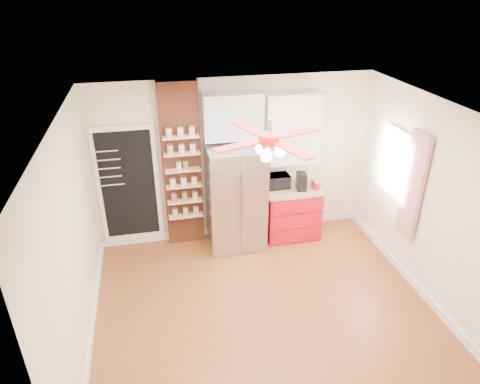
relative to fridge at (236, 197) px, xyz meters
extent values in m
plane|color=brown|center=(0.05, -1.63, -0.88)|extent=(4.50, 4.50, 0.00)
plane|color=white|center=(0.05, -1.63, 1.83)|extent=(4.50, 4.50, 0.00)
cube|color=#FDEDCB|center=(0.05, 0.37, 0.48)|extent=(4.50, 0.02, 2.70)
cube|color=#FDEDCB|center=(0.05, -3.63, 0.48)|extent=(4.50, 0.02, 2.70)
cube|color=#FDEDCB|center=(-2.20, -1.63, 0.48)|extent=(0.02, 4.00, 2.70)
cube|color=#FDEDCB|center=(2.30, -1.63, 0.48)|extent=(0.02, 4.00, 2.70)
cube|color=white|center=(-1.65, 0.34, 0.23)|extent=(0.95, 0.04, 1.95)
cube|color=black|center=(-1.65, 0.32, 0.23)|extent=(0.82, 0.02, 1.78)
cube|color=brown|center=(-0.80, 0.29, 0.48)|extent=(0.60, 0.16, 2.70)
cube|color=#BDBCC2|center=(0.00, 0.00, 0.00)|extent=(0.90, 0.70, 1.75)
cube|color=white|center=(0.00, 0.20, 1.27)|extent=(0.90, 0.35, 0.70)
cube|color=red|center=(0.97, 0.05, -0.45)|extent=(0.90, 0.60, 0.86)
cube|color=tan|center=(0.97, 0.05, 0.01)|extent=(0.94, 0.64, 0.04)
cube|color=white|center=(0.97, 0.22, 1.00)|extent=(0.90, 0.30, 1.15)
cube|color=white|center=(2.28, -0.73, 0.68)|extent=(0.04, 0.75, 1.05)
cube|color=red|center=(2.23, -1.28, 0.57)|extent=(0.06, 0.40, 1.55)
cylinder|color=silver|center=(0.05, -1.63, 1.68)|extent=(0.05, 0.05, 0.20)
cylinder|color=#B0180A|center=(0.05, -1.63, 1.56)|extent=(0.24, 0.24, 0.10)
sphere|color=white|center=(0.05, -1.63, 1.40)|extent=(0.13, 0.13, 0.13)
imported|color=black|center=(0.73, 0.15, 0.14)|extent=(0.41, 0.28, 0.22)
cube|color=black|center=(1.09, -0.01, 0.17)|extent=(0.18, 0.24, 0.29)
cylinder|color=#B50A2A|center=(1.34, -0.08, 0.09)|extent=(0.12, 0.12, 0.13)
cylinder|color=red|center=(1.34, 0.04, 0.09)|extent=(0.13, 0.13, 0.12)
cylinder|color=beige|center=(-0.85, 0.17, 0.56)|extent=(0.10, 0.10, 0.12)
cylinder|color=#8B6347|center=(-0.75, 0.14, 0.56)|extent=(0.11, 0.11, 0.12)
camera|label=1|loc=(-1.22, -5.93, 3.17)|focal=32.00mm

